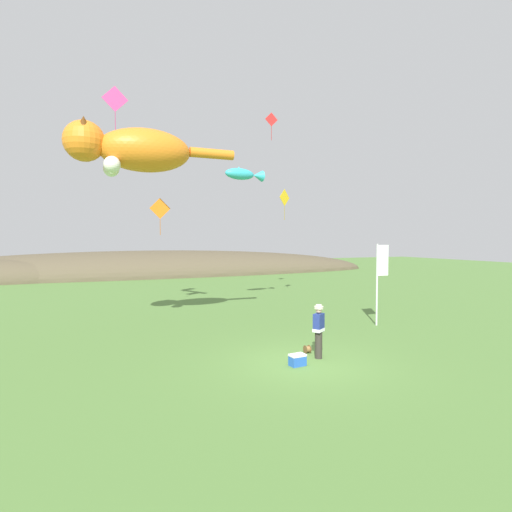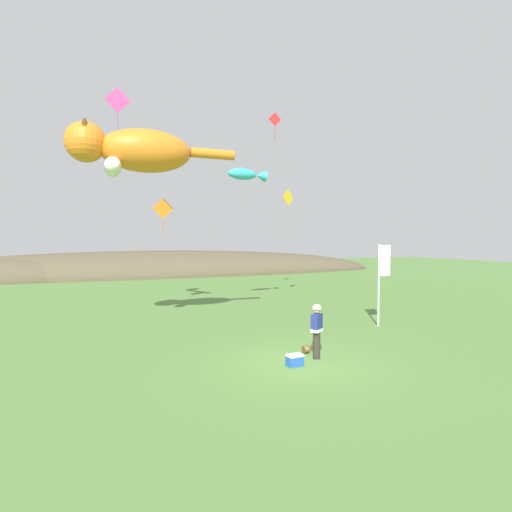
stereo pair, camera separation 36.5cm
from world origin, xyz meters
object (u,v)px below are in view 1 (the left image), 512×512
(kite_fish_windsock, at_px, (244,174))
(kite_diamond_red, at_px, (271,120))
(kite_spool, at_px, (307,349))
(kite_diamond_gold, at_px, (285,198))
(festival_attendant, at_px, (319,329))
(picnic_cooler, at_px, (297,360))
(festival_banner_pole, at_px, (380,272))
(kite_diamond_pink, at_px, (115,99))
(kite_tube_streamer, at_px, (146,164))
(kite_giant_cat, at_px, (132,150))
(kite_diamond_orange, at_px, (160,209))

(kite_fish_windsock, height_order, kite_diamond_red, kite_diamond_red)
(kite_spool, relative_size, kite_diamond_gold, 0.14)
(kite_fish_windsock, distance_m, kite_diamond_gold, 4.38)
(festival_attendant, xyz_separation_m, kite_spool, (-0.04, 0.66, -0.82))
(kite_spool, height_order, kite_diamond_red, kite_diamond_red)
(picnic_cooler, height_order, kite_fish_windsock, kite_fish_windsock)
(kite_spool, distance_m, picnic_cooler, 1.44)
(kite_diamond_gold, bearing_deg, festival_banner_pole, -87.38)
(picnic_cooler, bearing_deg, kite_diamond_gold, 64.80)
(festival_attendant, height_order, kite_diamond_pink, kite_diamond_pink)
(kite_tube_streamer, relative_size, kite_diamond_red, 1.48)
(kite_fish_windsock, bearing_deg, picnic_cooler, -102.12)
(kite_spool, height_order, kite_fish_windsock, kite_fish_windsock)
(kite_tube_streamer, bearing_deg, kite_diamond_red, 16.42)
(kite_spool, height_order, kite_diamond_pink, kite_diamond_pink)
(kite_giant_cat, distance_m, kite_diamond_gold, 12.02)
(kite_spool, distance_m, kite_diamond_gold, 14.06)
(kite_spool, bearing_deg, kite_fish_windsock, 82.30)
(festival_banner_pole, xyz_separation_m, kite_fish_windsock, (-4.08, 6.62, 5.15))
(kite_spool, xyz_separation_m, festival_banner_pole, (5.33, 2.66, 2.28))
(kite_spool, height_order, kite_diamond_orange, kite_diamond_orange)
(kite_fish_windsock, height_order, kite_diamond_gold, kite_fish_windsock)
(festival_attendant, height_order, kite_spool, festival_attendant)
(festival_banner_pole, distance_m, kite_diamond_red, 13.08)
(kite_diamond_orange, bearing_deg, picnic_cooler, -79.28)
(festival_banner_pole, height_order, kite_tube_streamer, kite_tube_streamer)
(kite_giant_cat, bearing_deg, kite_spool, -44.13)
(kite_diamond_gold, xyz_separation_m, kite_diamond_pink, (-10.54, -3.17, 3.89))
(kite_spool, xyz_separation_m, picnic_cooler, (-0.97, -1.07, 0.04))
(kite_giant_cat, xyz_separation_m, kite_diamond_pink, (-0.43, 3.27, 2.98))
(kite_diamond_red, bearing_deg, kite_diamond_gold, -28.04)
(festival_banner_pole, relative_size, kite_fish_windsock, 1.50)
(kite_fish_windsock, relative_size, kite_diamond_pink, 1.17)
(festival_banner_pole, bearing_deg, kite_spool, -153.46)
(kite_fish_windsock, height_order, kite_diamond_pink, kite_diamond_pink)
(picnic_cooler, height_order, kite_diamond_gold, kite_diamond_gold)
(kite_diamond_pink, bearing_deg, picnic_cooler, -63.62)
(festival_attendant, distance_m, kite_diamond_orange, 12.65)
(kite_spool, bearing_deg, festival_attendant, -86.13)
(kite_tube_streamer, bearing_deg, kite_diamond_gold, 12.68)
(kite_fish_windsock, xyz_separation_m, kite_diamond_gold, (3.67, 2.18, -0.97))
(festival_attendant, bearing_deg, kite_diamond_gold, 68.05)
(kite_giant_cat, xyz_separation_m, kite_diamond_orange, (1.99, 5.63, -1.91))
(kite_diamond_red, bearing_deg, kite_tube_streamer, -163.58)
(kite_fish_windsock, distance_m, kite_diamond_orange, 5.05)
(festival_attendant, xyz_separation_m, kite_giant_cat, (-5.23, 5.68, 6.56))
(kite_diamond_orange, bearing_deg, kite_tube_streamer, -126.32)
(kite_diamond_gold, bearing_deg, kite_tube_streamer, -167.32)
(festival_banner_pole, height_order, kite_diamond_gold, kite_diamond_gold)
(kite_tube_streamer, height_order, kite_diamond_red, kite_diamond_red)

